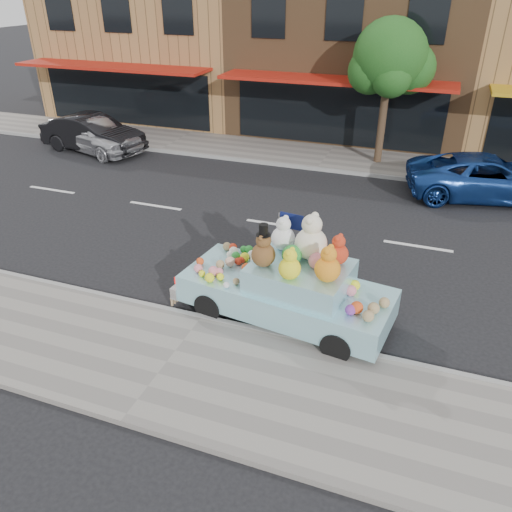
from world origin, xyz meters
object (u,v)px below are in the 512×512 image
at_px(street_tree, 390,63).
at_px(car_dark, 93,134).
at_px(art_car, 288,285).
at_px(car_silver, 94,133).
at_px(car_blue, 487,177).

height_order(street_tree, car_dark, street_tree).
relative_size(car_dark, art_car, 0.95).
bearing_deg(art_car, car_silver, 149.70).
xyz_separation_m(car_silver, car_blue, (14.97, 0.06, -0.07)).
xyz_separation_m(car_silver, art_car, (10.86, -8.49, 0.05)).
bearing_deg(car_dark, street_tree, -72.22).
relative_size(street_tree, art_car, 1.12).
height_order(street_tree, car_blue, street_tree).
xyz_separation_m(car_blue, art_car, (-4.11, -8.55, 0.12)).
relative_size(street_tree, car_blue, 1.04).
distance_m(street_tree, car_silver, 11.85).
height_order(car_silver, art_car, art_car).
distance_m(car_blue, car_dark, 15.02).
bearing_deg(car_silver, car_blue, -72.50).
distance_m(street_tree, art_car, 11.20).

